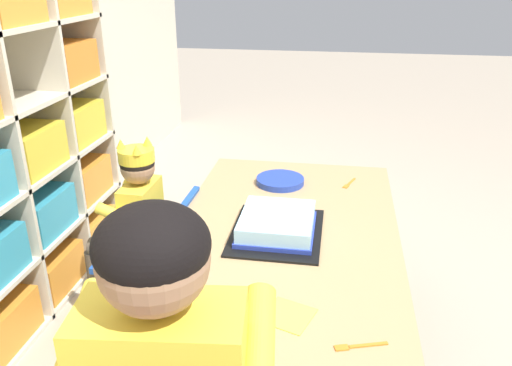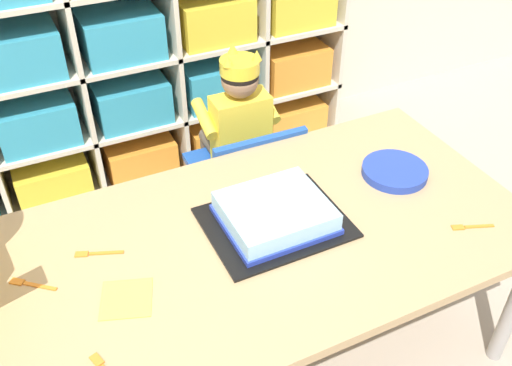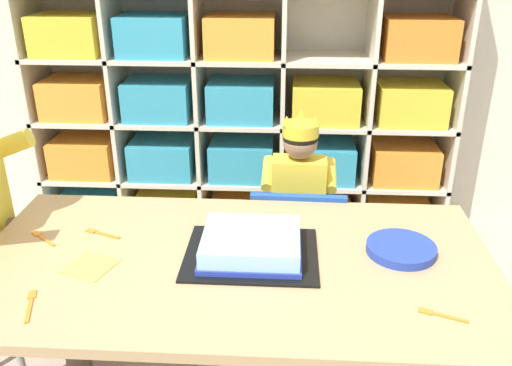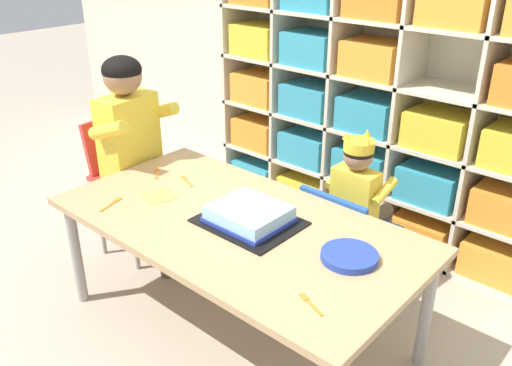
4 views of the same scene
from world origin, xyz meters
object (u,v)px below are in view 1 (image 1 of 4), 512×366
(activity_table, at_px, (282,252))
(fork_beside_plate_stack, at_px, (218,315))
(classroom_chair_blue, at_px, (159,249))
(fork_near_cake_tray, at_px, (349,184))
(paper_plate_stack, at_px, (280,181))
(fork_scattered_mid_table, at_px, (358,346))
(fork_at_table_front_edge, at_px, (216,362))
(child_with_crown, at_px, (132,213))
(birthday_cake_on_tray, at_px, (277,225))

(activity_table, distance_m, fork_beside_plate_stack, 0.46)
(classroom_chair_blue, height_order, fork_near_cake_tray, classroom_chair_blue)
(paper_plate_stack, relative_size, fork_scattered_mid_table, 1.53)
(classroom_chair_blue, bearing_deg, fork_at_table_front_edge, 29.74)
(classroom_chair_blue, distance_m, fork_at_table_front_edge, 0.95)
(fork_scattered_mid_table, bearing_deg, paper_plate_stack, 89.88)
(child_with_crown, relative_size, paper_plate_stack, 3.97)
(classroom_chair_blue, xyz_separation_m, paper_plate_stack, (0.30, -0.46, 0.21))
(activity_table, bearing_deg, fork_beside_plate_stack, 163.93)
(child_with_crown, bearing_deg, fork_near_cake_tray, 112.88)
(child_with_crown, bearing_deg, activity_table, 73.83)
(classroom_chair_blue, xyz_separation_m, birthday_cake_on_tray, (-0.15, -0.50, 0.23))
(paper_plate_stack, height_order, fork_beside_plate_stack, paper_plate_stack)
(activity_table, distance_m, paper_plate_stack, 0.51)
(classroom_chair_blue, relative_size, fork_scattered_mid_table, 4.24)
(activity_table, height_order, child_with_crown, child_with_crown)
(child_with_crown, xyz_separation_m, paper_plate_stack, (0.30, -0.57, 0.06))
(activity_table, xyz_separation_m, fork_at_table_front_edge, (-0.62, 0.09, 0.05))
(child_with_crown, xyz_separation_m, fork_beside_plate_stack, (-0.64, -0.51, 0.05))
(fork_beside_plate_stack, bearing_deg, fork_near_cake_tray, 1.53)
(classroom_chair_blue, height_order, birthday_cake_on_tray, birthday_cake_on_tray)
(fork_beside_plate_stack, bearing_deg, classroom_chair_blue, 53.72)
(classroom_chair_blue, distance_m, paper_plate_stack, 0.59)
(fork_near_cake_tray, distance_m, fork_beside_plate_stack, 1.04)
(fork_beside_plate_stack, bearing_deg, fork_scattered_mid_table, -78.27)
(activity_table, height_order, fork_scattered_mid_table, fork_scattered_mid_table)
(child_with_crown, height_order, fork_scattered_mid_table, child_with_crown)
(fork_near_cake_tray, bearing_deg, paper_plate_stack, 119.29)
(activity_table, height_order, paper_plate_stack, paper_plate_stack)
(birthday_cake_on_tray, bearing_deg, fork_scattered_mid_table, -153.81)
(activity_table, bearing_deg, classroom_chair_blue, 69.58)
(classroom_chair_blue, xyz_separation_m, fork_scattered_mid_table, (-0.70, -0.78, 0.20))
(activity_table, relative_size, fork_at_table_front_edge, 14.02)
(birthday_cake_on_tray, height_order, paper_plate_stack, birthday_cake_on_tray)
(child_with_crown, distance_m, fork_beside_plate_stack, 0.82)
(activity_table, distance_m, fork_scattered_mid_table, 0.56)
(fork_beside_plate_stack, distance_m, fork_scattered_mid_table, 0.38)
(fork_near_cake_tray, bearing_deg, classroom_chair_blue, 135.46)
(fork_near_cake_tray, bearing_deg, fork_beside_plate_stack, -178.74)
(child_with_crown, bearing_deg, paper_plate_stack, 119.12)
(birthday_cake_on_tray, bearing_deg, fork_at_table_front_edge, 174.60)
(paper_plate_stack, xyz_separation_m, fork_near_cake_tray, (0.04, -0.30, -0.01))
(fork_beside_plate_stack, bearing_deg, paper_plate_stack, 17.85)
(birthday_cake_on_tray, xyz_separation_m, fork_near_cake_tray, (0.49, -0.26, -0.03))
(paper_plate_stack, bearing_deg, birthday_cake_on_tray, -174.70)
(fork_beside_plate_stack, xyz_separation_m, fork_scattered_mid_table, (-0.06, -0.37, 0.00))
(activity_table, height_order, fork_beside_plate_stack, fork_beside_plate_stack)
(activity_table, xyz_separation_m, fork_scattered_mid_table, (-0.50, -0.25, 0.05))
(activity_table, bearing_deg, birthday_cake_on_tray, 28.38)
(fork_scattered_mid_table, xyz_separation_m, fork_at_table_front_edge, (-0.11, 0.34, 0.00))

